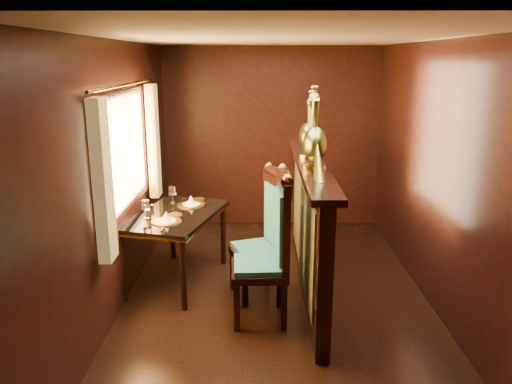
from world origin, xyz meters
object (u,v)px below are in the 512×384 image
chair_right (268,229)px  chair_left (274,243)px  dining_table (176,220)px  peacock_right (309,124)px  peacock_left (316,129)px

chair_right → chair_left: bearing=-105.8°
chair_right → dining_table: bearing=144.1°
dining_table → peacock_right: (1.38, -0.00, 1.01)m
chair_right → peacock_right: 1.12m
dining_table → peacock_left: 1.81m
peacock_left → peacock_right: (0.00, 0.55, -0.03)m
chair_left → peacock_left: (0.37, 0.25, 0.99)m
peacock_left → peacock_right: peacock_left is taller
peacock_right → dining_table: bearing=179.9°
peacock_left → dining_table: bearing=158.2°
chair_right → peacock_right: peacock_right is taller
peacock_right → peacock_left: bearing=-90.0°
chair_right → peacock_left: peacock_left is taller
dining_table → peacock_left: (1.38, -0.55, 1.04)m
chair_left → peacock_right: (0.37, 0.80, 0.96)m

